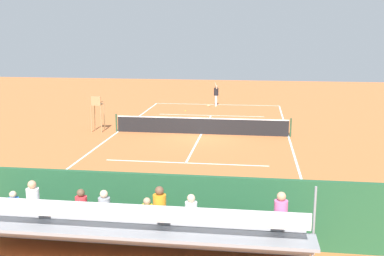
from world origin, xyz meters
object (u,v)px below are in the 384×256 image
equipment_bag (197,228)px  tennis_player (216,93)px  umpire_chair (97,110)px  tennis_racket (209,106)px  courtside_bench (257,218)px  tennis_net (201,126)px  bleacher_stand (128,228)px  tennis_ball_near (185,111)px

equipment_bag → tennis_player: (1.45, -23.69, 0.84)m
umpire_chair → tennis_racket: umpire_chair is taller
equipment_bag → umpire_chair: bearing=-60.1°
courtside_bench → umpire_chair: bearing=-54.5°
tennis_net → tennis_racket: 10.36m
bleacher_stand → tennis_player: (-0.07, -25.66, 0.05)m
tennis_ball_near → umpire_chair: bearing=61.8°
tennis_racket → tennis_ball_near: bearing=62.1°
umpire_chair → equipment_bag: bearing=119.9°
tennis_ball_near → tennis_racket: bearing=-117.9°
bleacher_stand → umpire_chair: (6.12, -15.24, 0.34)m
tennis_net → courtside_bench: (-3.18, 13.27, 0.06)m
tennis_net → equipment_bag: (-1.43, 13.40, -0.32)m
tennis_net → courtside_bench: tennis_net is taller
courtside_bench → equipment_bag: size_ratio=2.00×
equipment_bag → tennis_racket: 23.82m
bleacher_stand → umpire_chair: size_ratio=4.23×
bleacher_stand → tennis_racket: bearing=-88.8°
courtside_bench → tennis_ball_near: (5.26, -20.83, -0.53)m
equipment_bag → courtside_bench: bearing=-175.8°
tennis_net → tennis_racket: size_ratio=17.61×
courtside_bench → tennis_ball_near: bearing=-75.8°
bleacher_stand → tennis_player: bleacher_stand is taller
courtside_bench → tennis_ball_near: size_ratio=27.27×
tennis_net → tennis_ball_near: size_ratio=156.06×
courtside_bench → tennis_racket: bearing=-80.9°
tennis_net → equipment_bag: bearing=96.1°
tennis_player → tennis_racket: bearing=-4.7°
courtside_bench → bleacher_stand: bearing=32.9°
equipment_bag → tennis_ball_near: (3.51, -20.95, -0.15)m
courtside_bench → tennis_player: tennis_player is taller
tennis_net → tennis_player: bearing=-89.9°
courtside_bench → tennis_racket: 23.91m
tennis_net → tennis_player: size_ratio=5.35×
bleacher_stand → tennis_net: bearing=-90.3°
tennis_player → tennis_ball_near: bearing=52.9°
umpire_chair → tennis_ball_near: bearing=-118.2°
umpire_chair → tennis_racket: 11.94m
courtside_bench → tennis_racket: courtside_bench is taller
bleacher_stand → courtside_bench: size_ratio=5.03×
umpire_chair → tennis_net: bearing=-178.7°
bleacher_stand → equipment_bag: bearing=-127.4°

